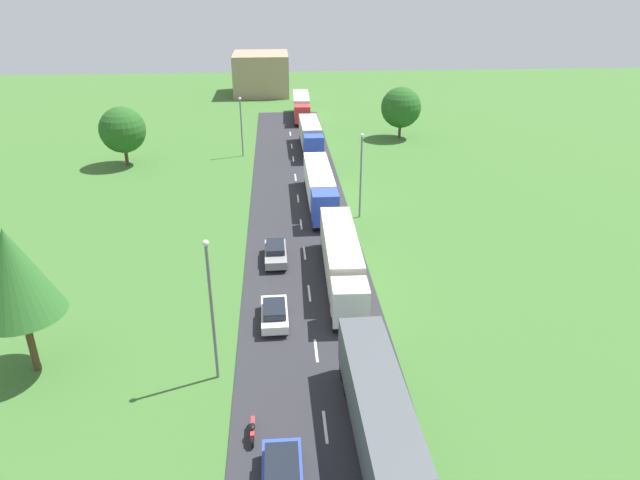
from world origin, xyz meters
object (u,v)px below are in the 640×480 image
(car_third, at_px, (274,313))
(truck_third, at_px, (320,185))
(car_second, at_px, (282,475))
(distant_building, at_px, (261,74))
(lamppost_third, at_px, (361,172))
(lamppost_fourth, at_px, (241,123))
(truck_fifth, at_px, (301,106))
(motorcycle_courier, at_px, (253,429))
(truck_second, at_px, (342,258))
(lamppost_second, at_px, (211,305))
(truck_lead, at_px, (382,424))
(truck_fourth, at_px, (311,135))
(car_fourth, at_px, (276,253))
(tree_pine, at_px, (401,107))
(tree_maple, at_px, (122,130))
(tree_birch, at_px, (13,273))

(car_third, bearing_deg, truck_third, 77.69)
(car_second, relative_size, distant_building, 0.33)
(lamppost_third, distance_m, lamppost_fourth, 25.08)
(truck_fifth, bearing_deg, motorcycle_courier, -94.74)
(truck_second, height_order, lamppost_third, lamppost_third)
(truck_second, height_order, car_second, truck_second)
(car_second, bearing_deg, lamppost_second, 113.72)
(truck_lead, bearing_deg, truck_fourth, 90.06)
(car_fourth, xyz_separation_m, tree_pine, (18.26, 38.26, 3.60))
(truck_fifth, relative_size, car_third, 3.10)
(truck_second, relative_size, truck_fourth, 1.14)
(car_fourth, distance_m, motorcycle_courier, 19.79)
(truck_fifth, relative_size, motorcycle_courier, 6.68)
(tree_pine, bearing_deg, car_third, -111.17)
(truck_fourth, bearing_deg, lamppost_second, -100.14)
(truck_fifth, xyz_separation_m, tree_maple, (-22.98, -24.11, 2.39))
(truck_lead, height_order, truck_second, truck_lead)
(car_third, distance_m, lamppost_second, 7.65)
(truck_third, relative_size, truck_fifth, 1.11)
(truck_fourth, distance_m, distant_building, 42.22)
(tree_pine, bearing_deg, lamppost_second, -112.35)
(truck_second, bearing_deg, truck_third, 91.42)
(car_second, relative_size, tree_birch, 0.45)
(distant_building, bearing_deg, truck_third, -83.64)
(truck_fourth, distance_m, truck_fifth, 19.40)
(truck_fourth, relative_size, lamppost_third, 1.49)
(distant_building, bearing_deg, car_fourth, -88.27)
(truck_fifth, xyz_separation_m, tree_pine, (13.61, -13.81, 2.36))
(truck_third, bearing_deg, car_third, -102.31)
(lamppost_second, bearing_deg, lamppost_third, 63.56)
(truck_lead, bearing_deg, tree_pine, 77.50)
(truck_lead, relative_size, truck_fifth, 1.12)
(car_fourth, bearing_deg, truck_third, 69.82)
(truck_fifth, distance_m, car_second, 75.29)
(car_third, xyz_separation_m, car_fourth, (0.14, 9.25, 0.02))
(tree_pine, bearing_deg, truck_fourth, -157.20)
(truck_third, bearing_deg, truck_fourth, 89.08)
(motorcycle_courier, distance_m, lamppost_fourth, 50.80)
(truck_lead, relative_size, lamppost_third, 1.75)
(truck_fourth, relative_size, truck_fifth, 0.96)
(lamppost_third, bearing_deg, truck_second, -104.10)
(car_third, bearing_deg, lamppost_second, -121.76)
(lamppost_third, distance_m, tree_maple, 32.66)
(lamppost_second, distance_m, tree_pine, 57.28)
(lamppost_fourth, bearing_deg, car_second, -85.51)
(truck_third, relative_size, car_third, 3.45)
(truck_fifth, height_order, tree_pine, tree_pine)
(truck_second, xyz_separation_m, car_third, (-5.17, -5.37, -1.26))
(tree_pine, distance_m, distant_building, 41.40)
(truck_third, distance_m, motorcycle_courier, 32.93)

